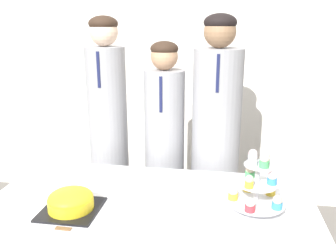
# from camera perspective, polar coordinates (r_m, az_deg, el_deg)

# --- Properties ---
(wall_back) EXTENTS (9.00, 0.06, 2.70)m
(wall_back) POSITION_cam_1_polar(r_m,az_deg,el_deg) (3.02, 2.73, 12.57)
(wall_back) COLOR silver
(wall_back) RESTS_ON ground_plane
(round_cake) EXTENTS (0.26, 0.26, 0.10)m
(round_cake) POSITION_cam_1_polar(r_m,az_deg,el_deg) (1.75, -15.34, -11.52)
(round_cake) COLOR black
(round_cake) RESTS_ON table
(cake_knife) EXTENTS (0.24, 0.02, 0.01)m
(cake_knife) POSITION_cam_1_polar(r_m,az_deg,el_deg) (1.62, -15.00, -15.81)
(cake_knife) COLOR silver
(cake_knife) RESTS_ON table
(cupcake_stand) EXTENTS (0.27, 0.27, 0.29)m
(cupcake_stand) POSITION_cam_1_polar(r_m,az_deg,el_deg) (1.70, 14.08, -8.84)
(cupcake_stand) COLOR silver
(cupcake_stand) RESTS_ON table
(student_0) EXTENTS (0.26, 0.26, 1.59)m
(student_0) POSITION_cam_1_polar(r_m,az_deg,el_deg) (2.46, -9.44, -2.27)
(student_0) COLOR #939399
(student_0) RESTS_ON ground_plane
(student_1) EXTENTS (0.26, 0.27, 1.44)m
(student_1) POSITION_cam_1_polar(r_m,az_deg,el_deg) (2.40, -0.55, -4.61)
(student_1) COLOR #939399
(student_1) RESTS_ON ground_plane
(student_2) EXTENTS (0.31, 0.32, 1.60)m
(student_2) POSITION_cam_1_polar(r_m,az_deg,el_deg) (2.35, 7.60, -3.39)
(student_2) COLOR #939399
(student_2) RESTS_ON ground_plane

